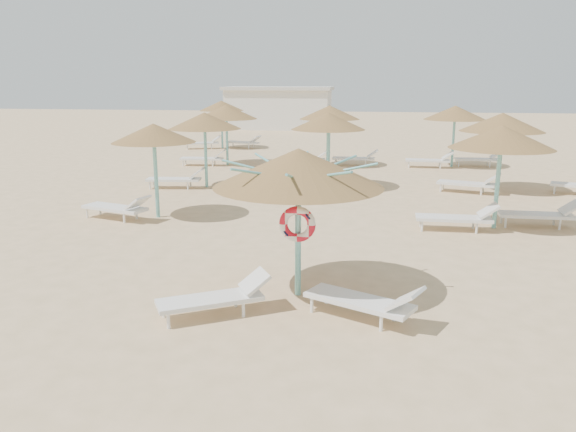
# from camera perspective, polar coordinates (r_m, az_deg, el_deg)

# --- Properties ---
(ground) EXTENTS (120.00, 120.00, 0.00)m
(ground) POSITION_cam_1_polar(r_m,az_deg,el_deg) (10.33, -0.27, -7.90)
(ground) COLOR #DDB586
(ground) RESTS_ON ground
(main_palapa) EXTENTS (2.97, 2.97, 2.66)m
(main_palapa) POSITION_cam_1_polar(r_m,az_deg,el_deg) (9.69, 1.06, 4.84)
(main_palapa) COLOR #6FC0BF
(main_palapa) RESTS_ON ground
(lounger_main_a) EXTENTS (1.88, 1.40, 0.67)m
(lounger_main_a) POSITION_cam_1_polar(r_m,az_deg,el_deg) (9.40, -7.18, -8.16)
(lounger_main_a) COLOR white
(lounger_main_a) RESTS_ON ground
(lounger_main_b) EXTENTS (1.98, 1.36, 0.70)m
(lounger_main_b) POSITION_cam_1_polar(r_m,az_deg,el_deg) (9.23, 7.94, -8.53)
(lounger_main_b) COLOR white
(lounger_main_b) RESTS_ON ground
(palapa_field) EXTENTS (20.90, 19.18, 2.71)m
(palapa_field) POSITION_cam_1_polar(r_m,az_deg,el_deg) (21.18, 8.53, 9.48)
(palapa_field) COLOR #6FC0BF
(palapa_field) RESTS_ON ground
(service_hut) EXTENTS (8.40, 4.40, 3.25)m
(service_hut) POSITION_cam_1_polar(r_m,az_deg,el_deg) (45.17, -0.93, 10.96)
(service_hut) COLOR silver
(service_hut) RESTS_ON ground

